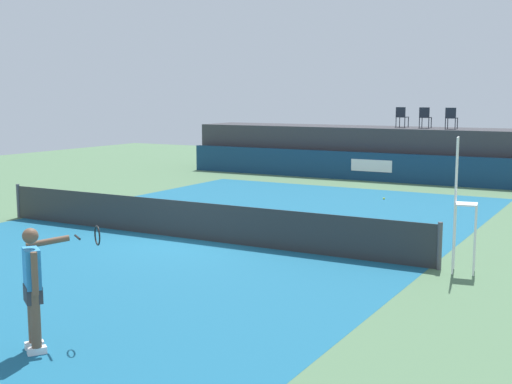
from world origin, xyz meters
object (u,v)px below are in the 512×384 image
object	(u,v)px
umpire_chair	(461,195)
tennis_ball	(384,198)
spectator_chair_left	(425,117)
spectator_chair_center	(451,117)
tennis_player	(35,285)
spectator_chair_far_left	(402,116)
net_post_near	(18,201)
net_post_far	(440,246)

from	to	relation	value
umpire_chair	tennis_ball	distance (m)	9.95
spectator_chair_left	spectator_chair_center	world-z (taller)	same
spectator_chair_left	tennis_player	distance (m)	22.60
umpire_chair	tennis_ball	size ratio (longest dim) A/B	40.59
umpire_chair	tennis_player	size ratio (longest dim) A/B	1.56
spectator_chair_far_left	net_post_near	xyz separation A→B (m)	(-6.75, -15.31, -2.19)
spectator_chair_far_left	spectator_chair_left	bearing A→B (deg)	-6.28
spectator_chair_center	net_post_far	bearing A→B (deg)	-77.10
spectator_chair_far_left	net_post_near	bearing A→B (deg)	-113.79
umpire_chair	net_post_far	size ratio (longest dim) A/B	2.76
tennis_ball	spectator_chair_far_left	bearing A→B (deg)	102.90
spectator_chair_far_left	tennis_ball	xyz separation A→B (m)	(1.51, -6.59, -2.66)
net_post_far	umpire_chair	bearing A→B (deg)	-2.60
net_post_near	net_post_far	distance (m)	12.40
spectator_chair_center	tennis_player	world-z (taller)	spectator_chair_center
net_post_far	tennis_player	xyz separation A→B (m)	(-3.77, -7.33, 0.46)
net_post_far	spectator_chair_far_left	bearing A→B (deg)	110.27
spectator_chair_far_left	tennis_player	bearing A→B (deg)	-85.26
spectator_chair_far_left	net_post_far	distance (m)	16.46
umpire_chair	net_post_near	size ratio (longest dim) A/B	2.76
spectator_chair_center	spectator_chair_left	bearing A→B (deg)	170.36
tennis_player	net_post_near	bearing A→B (deg)	139.66
spectator_chair_far_left	tennis_player	xyz separation A→B (m)	(1.88, -22.63, -1.73)
tennis_player	spectator_chair_left	bearing A→B (deg)	92.08
spectator_chair_left	spectator_chair_center	size ratio (longest dim) A/B	1.00
net_post_far	tennis_ball	xyz separation A→B (m)	(-4.14, 8.71, -0.46)
spectator_chair_left	spectator_chair_far_left	bearing A→B (deg)	173.72
net_post_near	tennis_player	bearing A→B (deg)	-40.34
net_post_far	tennis_ball	size ratio (longest dim) A/B	14.71
tennis_player	tennis_ball	xyz separation A→B (m)	(-0.37, 16.04, -0.92)
tennis_player	umpire_chair	bearing A→B (deg)	60.34
umpire_chair	net_post_near	xyz separation A→B (m)	(-12.79, 0.02, -1.09)
net_post_near	net_post_far	world-z (taller)	same
spectator_chair_far_left	umpire_chair	size ratio (longest dim) A/B	0.32
spectator_chair_center	tennis_ball	xyz separation A→B (m)	(-0.71, -6.28, -2.66)
spectator_chair_left	tennis_ball	world-z (taller)	spectator_chair_left
spectator_chair_center	tennis_ball	distance (m)	6.86
umpire_chair	net_post_far	distance (m)	1.15
spectator_chair_left	net_post_far	size ratio (longest dim) A/B	0.89
umpire_chair	spectator_chair_far_left	bearing A→B (deg)	111.51
net_post_far	tennis_ball	distance (m)	9.66
spectator_chair_far_left	net_post_near	size ratio (longest dim) A/B	0.89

